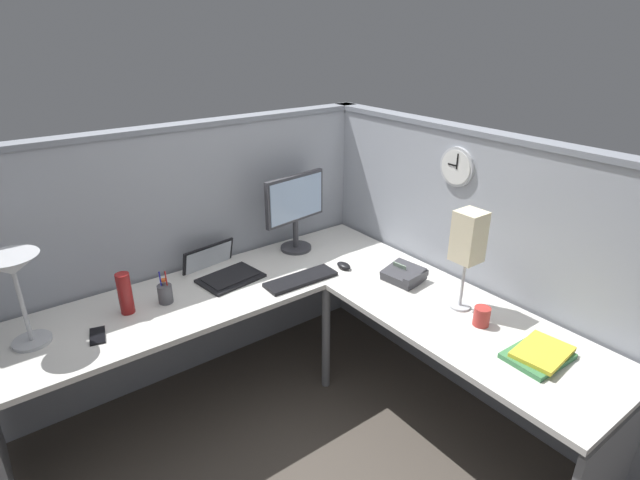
% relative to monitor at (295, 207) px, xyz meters
% --- Properties ---
extents(ground_plane, '(6.80, 6.80, 0.00)m').
position_rel_monitor_xyz_m(ground_plane, '(-0.28, -0.64, -1.02)').
color(ground_plane, '#4C443D').
extents(cubicle_wall_back, '(2.57, 0.12, 1.58)m').
position_rel_monitor_xyz_m(cubicle_wall_back, '(-0.64, 0.23, -0.23)').
color(cubicle_wall_back, '#999EA8').
rests_on(cubicle_wall_back, ground).
extents(cubicle_wall_right, '(0.12, 2.37, 1.58)m').
position_rel_monitor_xyz_m(cubicle_wall_right, '(0.59, -0.90, -0.23)').
color(cubicle_wall_right, '#999EA8').
rests_on(cubicle_wall_right, ground).
extents(desk, '(2.35, 2.15, 0.73)m').
position_rel_monitor_xyz_m(desk, '(-0.42, -0.69, -0.39)').
color(desk, silver).
rests_on(desk, ground).
extents(monitor, '(0.46, 0.20, 0.50)m').
position_rel_monitor_xyz_m(monitor, '(0.00, 0.00, 0.00)').
color(monitor, '#38383D').
rests_on(monitor, desk).
extents(laptop, '(0.39, 0.42, 0.22)m').
position_rel_monitor_xyz_m(laptop, '(-0.55, -0.02, -0.27)').
color(laptop, black).
rests_on(laptop, desk).
extents(keyboard, '(0.43, 0.15, 0.02)m').
position_rel_monitor_xyz_m(keyboard, '(-0.23, -0.38, -0.28)').
color(keyboard, black).
rests_on(keyboard, desk).
extents(computer_mouse, '(0.06, 0.10, 0.03)m').
position_rel_monitor_xyz_m(computer_mouse, '(0.07, -0.40, -0.28)').
color(computer_mouse, black).
rests_on(computer_mouse, desk).
extents(desk_lamp_dome, '(0.24, 0.24, 0.44)m').
position_rel_monitor_xyz_m(desk_lamp_dome, '(-1.56, -0.12, 0.07)').
color(desk_lamp_dome, '#B7BABF').
rests_on(desk_lamp_dome, desk).
extents(pen_cup, '(0.08, 0.08, 0.18)m').
position_rel_monitor_xyz_m(pen_cup, '(-0.93, -0.14, -0.24)').
color(pen_cup, '#4C4C51').
rests_on(pen_cup, desk).
extents(cell_phone, '(0.10, 0.16, 0.01)m').
position_rel_monitor_xyz_m(cell_phone, '(-1.31, -0.25, -0.29)').
color(cell_phone, black).
rests_on(cell_phone, desk).
extents(thermos_flask, '(0.07, 0.07, 0.22)m').
position_rel_monitor_xyz_m(thermos_flask, '(-1.13, -0.12, -0.18)').
color(thermos_flask, maroon).
rests_on(thermos_flask, desk).
extents(office_phone, '(0.21, 0.23, 0.11)m').
position_rel_monitor_xyz_m(office_phone, '(0.25, -0.73, -0.26)').
color(office_phone, '#38383D').
rests_on(office_phone, desk).
extents(book_stack, '(0.30, 0.23, 0.04)m').
position_rel_monitor_xyz_m(book_stack, '(0.21, -1.60, -0.27)').
color(book_stack, '#3F7F4C').
rests_on(book_stack, desk).
extents(desk_lamp_paper, '(0.13, 0.13, 0.53)m').
position_rel_monitor_xyz_m(desk_lamp_paper, '(0.28, -1.11, 0.09)').
color(desk_lamp_paper, '#B7BABF').
rests_on(desk_lamp_paper, desk).
extents(coffee_mug, '(0.08, 0.08, 0.10)m').
position_rel_monitor_xyz_m(coffee_mug, '(0.22, -1.28, -0.25)').
color(coffee_mug, '#B2332D').
rests_on(coffee_mug, desk).
extents(wall_clock, '(0.04, 0.22, 0.22)m').
position_rel_monitor_xyz_m(wall_clock, '(0.54, -0.79, 0.35)').
color(wall_clock, '#B7BABF').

